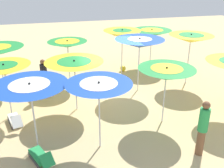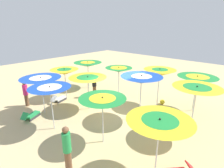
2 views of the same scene
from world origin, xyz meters
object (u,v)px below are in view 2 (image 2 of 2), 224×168
object	(u,v)px
beach_umbrella_3	(103,103)
beach_umbrella_7	(88,80)
beachgoer_2	(67,149)
beachgoer_1	(94,85)
beach_umbrella_5	(160,73)
lounger_0	(59,99)
beach_umbrella_1	(197,91)
beach_umbrella_11	(88,64)
beachgoer_0	(26,93)
beach_umbrella_0	(159,124)
beach_umbrella_6	(50,90)
beach_umbrella_4	(141,80)
beach_umbrella_8	(119,70)
beach_umbrella_9	(41,81)
beach_ball	(162,102)
lounger_2	(31,115)
beach_umbrella_2	(197,79)
beach_umbrella_10	(65,72)

from	to	relation	value
beach_umbrella_3	beach_umbrella_7	xyz separation A→B (m)	(1.74, 3.04, -0.01)
beach_umbrella_3	beachgoer_2	size ratio (longest dim) A/B	1.20
beach_umbrella_3	beachgoer_1	world-z (taller)	beach_umbrella_3
beach_umbrella_5	lounger_0	xyz separation A→B (m)	(-4.04, 5.26, -2.01)
beach_umbrella_1	beach_umbrella_7	size ratio (longest dim) A/B	1.11
beach_umbrella_11	beachgoer_1	size ratio (longest dim) A/B	1.30
beachgoer_0	beachgoer_1	size ratio (longest dim) A/B	0.94
beach_umbrella_0	beach_umbrella_6	xyz separation A→B (m)	(-0.85, 5.30, 0.05)
beach_umbrella_0	beachgoer_0	bearing A→B (deg)	93.90
beach_umbrella_4	beach_umbrella_8	bearing A→B (deg)	60.56
beach_umbrella_4	beach_umbrella_7	size ratio (longest dim) A/B	1.12
beach_umbrella_4	beach_umbrella_6	xyz separation A→B (m)	(-3.81, 2.61, -0.22)
beach_umbrella_6	lounger_0	size ratio (longest dim) A/B	1.84
beach_umbrella_4	beachgoer_1	xyz separation A→B (m)	(0.44, 4.26, -1.39)
beach_umbrella_8	beach_umbrella_9	bearing A→B (deg)	163.00
beach_umbrella_4	beach_ball	bearing A→B (deg)	-0.56
beach_umbrella_1	lounger_2	distance (m)	8.69
beach_umbrella_0	beach_umbrella_1	world-z (taller)	beach_umbrella_1
beachgoer_2	beach_umbrella_9	bearing A→B (deg)	-94.41
lounger_0	beach_ball	world-z (taller)	lounger_0
beach_umbrella_6	beach_umbrella_7	size ratio (longest dim) A/B	1.01
beach_umbrella_6	beach_umbrella_8	size ratio (longest dim) A/B	1.04
beach_umbrella_2	beach_ball	world-z (taller)	beach_umbrella_2
beach_umbrella_7	beach_umbrella_5	bearing A→B (deg)	-40.54
beach_umbrella_11	beachgoer_1	xyz separation A→B (m)	(-1.04, -1.90, -1.06)
beach_umbrella_1	beach_umbrella_4	bearing A→B (deg)	96.22
beach_umbrella_2	beachgoer_2	size ratio (longest dim) A/B	1.23
beach_umbrella_11	beach_umbrella_8	bearing A→B (deg)	-85.52
beach_umbrella_4	beach_umbrella_5	xyz separation A→B (m)	(2.25, 0.16, -0.09)
beach_umbrella_3	lounger_0	distance (m)	5.78
beach_umbrella_6	beach_umbrella_11	world-z (taller)	beach_umbrella_6
beach_umbrella_0	lounger_2	size ratio (longest dim) A/B	1.87
beach_umbrella_8	beach_ball	world-z (taller)	beach_umbrella_8
beach_umbrella_5	lounger_0	size ratio (longest dim) A/B	1.99
beach_umbrella_0	beach_umbrella_4	size ratio (longest dim) A/B	0.89
beach_umbrella_8	beach_umbrella_2	bearing A→B (deg)	-74.56
beach_umbrella_0	beach_umbrella_8	bearing A→B (deg)	50.79
beach_umbrella_5	beachgoer_1	size ratio (longest dim) A/B	1.43
beach_umbrella_6	beach_umbrella_1	bearing A→B (deg)	-52.29
beach_umbrella_1	beach_umbrella_8	size ratio (longest dim) A/B	1.14
beach_umbrella_4	lounger_0	size ratio (longest dim) A/B	2.04
beach_umbrella_0	beach_ball	bearing A→B (deg)	25.50
beach_umbrella_1	lounger_2	size ratio (longest dim) A/B	2.08
beach_umbrella_7	lounger_2	xyz separation A→B (m)	(-3.01, 1.44, -1.72)
beach_umbrella_9	beach_umbrella_10	size ratio (longest dim) A/B	1.04
beach_umbrella_6	lounger_2	xyz separation A→B (m)	(-0.33, 1.87, -1.89)
beach_umbrella_7	beachgoer_0	world-z (taller)	beach_umbrella_7
beach_umbrella_7	beachgoer_2	distance (m)	5.15
beach_umbrella_8	beach_umbrella_11	distance (m)	3.12
beach_umbrella_1	beach_ball	world-z (taller)	beach_umbrella_1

